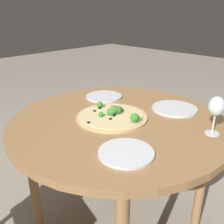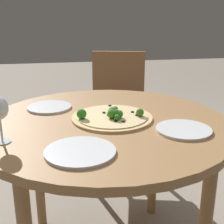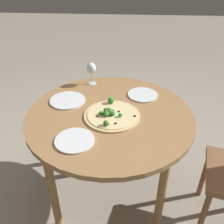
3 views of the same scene
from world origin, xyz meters
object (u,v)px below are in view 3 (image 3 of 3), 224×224
pizza (111,114)px  plate_side (143,95)px  plate_far (75,140)px  plate_near (67,100)px  wine_glass (91,69)px

pizza → plate_side: size_ratio=1.66×
plate_far → plate_side: bearing=-36.5°
plate_near → plate_side: same height
pizza → plate_near: (0.16, 0.31, -0.01)m
plate_side → pizza: bearing=142.9°
plate_near → plate_side: size_ratio=1.13×
pizza → plate_far: (-0.25, 0.18, -0.01)m
plate_far → plate_near: bearing=17.3°
wine_glass → plate_side: wine_glass is taller
wine_glass → plate_near: wine_glass is taller
plate_near → pizza: bearing=-117.2°
pizza → wine_glass: size_ratio=2.06×
plate_near → plate_far: bearing=-162.7°
wine_glass → plate_far: size_ratio=0.79×
plate_near → plate_side: 0.52m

